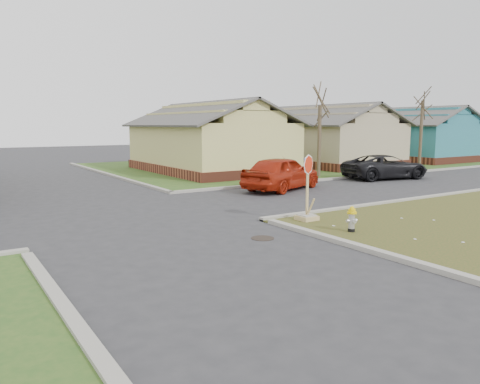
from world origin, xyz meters
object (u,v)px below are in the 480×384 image
red_sedan (281,173)px  dark_pickup (385,167)px  fire_hydrant (352,218)px  stop_sign (307,206)px

red_sedan → dark_pickup: bearing=-107.9°
red_sedan → fire_hydrant: bearing=134.0°
red_sedan → stop_sign: bearing=127.7°
red_sedan → dark_pickup: red_sedan is taller
fire_hydrant → dark_pickup: 14.70m
stop_sign → fire_hydrant: bearing=-91.0°
fire_hydrant → red_sedan: size_ratio=0.16×
fire_hydrant → stop_sign: bearing=109.5°
fire_hydrant → stop_sign: size_ratio=0.35×
red_sedan → dark_pickup: size_ratio=0.96×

